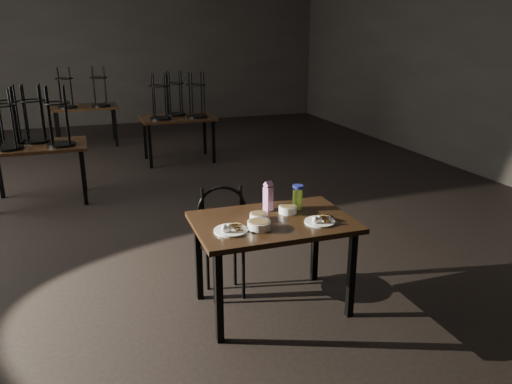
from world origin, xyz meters
name	(u,v)px	position (x,y,z in m)	size (l,w,h in m)	color
room	(127,11)	(-0.06, 0.01, 2.33)	(12.00, 12.04, 3.22)	black
main_table	(273,229)	(0.65, -2.85, 0.67)	(1.20, 0.80, 0.75)	black
plate_left	(231,229)	(0.28, -2.97, 0.77)	(0.25, 0.25, 0.08)	white
plate_right	(320,220)	(0.96, -3.02, 0.77)	(0.23, 0.23, 0.07)	white
bowl_near	(259,216)	(0.54, -2.82, 0.78)	(0.14, 0.14, 0.05)	white
bowl_far	(288,209)	(0.81, -2.74, 0.78)	(0.14, 0.14, 0.06)	white
bowl_big	(259,225)	(0.49, -2.99, 0.78)	(0.17, 0.17, 0.06)	white
juice_carton	(268,197)	(0.69, -2.64, 0.86)	(0.08, 0.08, 0.24)	#911A79
water_bottle	(298,197)	(0.92, -2.68, 0.85)	(0.10, 0.10, 0.20)	#B9F146
spoon	(330,217)	(1.08, -2.94, 0.75)	(0.05, 0.20, 0.01)	silver
bentwood_chair	(224,232)	(0.36, -2.46, 0.54)	(0.45, 0.44, 0.90)	black
bg_table_left	(33,141)	(-1.27, 0.55, 0.80)	(1.20, 0.80, 1.48)	black
bg_table_right	(178,115)	(0.82, 2.05, 0.78)	(1.20, 0.80, 1.48)	black
bg_table_far	(84,106)	(-0.62, 3.82, 0.75)	(1.20, 0.80, 1.48)	black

